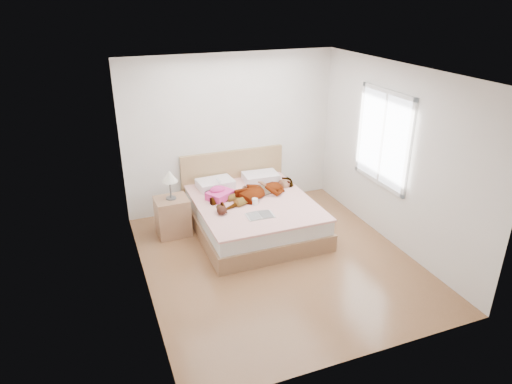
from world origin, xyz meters
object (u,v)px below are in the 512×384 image
plush_toy (221,210)px  woman (257,189)px  towel (220,194)px  bed (252,212)px  nightstand (172,213)px  phone (218,180)px  coffee_mug (255,202)px  magazine (260,215)px

plush_toy → woman: bearing=30.0°
towel → bed: bearing=-21.7°
bed → nightstand: (-1.20, 0.26, 0.07)m
bed → woman: bearing=36.6°
woman → phone: 0.64m
phone → woman: bearing=-56.2°
coffee_mug → woman: bearing=65.0°
plush_toy → nightstand: bearing=136.4°
woman → towel: bearing=-117.3°
woman → bed: bed is taller
woman → plush_toy: bearing=-77.5°
phone → coffee_mug: (0.36, -0.70, -0.13)m
bed → towel: 0.59m
woman → coffee_mug: bearing=-42.5°
bed → towel: bearing=158.3°
nightstand → plush_toy: bearing=-43.6°
phone → coffee_mug: bearing=-80.6°
bed → plush_toy: (-0.59, -0.32, 0.30)m
bed → phone: bearing=128.5°
bed → magazine: 0.65m
coffee_mug → nightstand: size_ratio=0.13×
woman → plush_toy: 0.82m
coffee_mug → plush_toy: plush_toy is taller
phone → magazine: 1.13m
bed → magazine: size_ratio=5.18×
nightstand → coffee_mug: bearing=-22.1°
phone → towel: bearing=-122.0°
coffee_mug → plush_toy: bearing=-169.6°
woman → bed: (-0.11, -0.08, -0.34)m
woman → coffee_mug: woman is taller
woman → bed: size_ratio=0.74×
phone → magazine: phone is taller
nightstand → bed: bearing=-12.1°
phone → magazine: (0.29, -1.08, -0.17)m
woman → bed: bearing=-70.9°
bed → nightstand: nightstand is taller
coffee_mug → nightstand: (-1.17, 0.48, -0.21)m
woman → nightstand: bearing=-115.0°
nightstand → woman: bearing=-7.4°
nightstand → towel: bearing=-5.6°
plush_toy → towel: bearing=75.8°
magazine → nightstand: nightstand is taller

